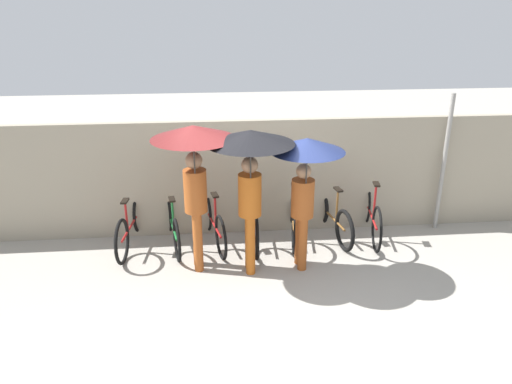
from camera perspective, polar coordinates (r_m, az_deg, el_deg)
The scene contains 13 objects.
ground_plane at distance 6.66m, azimuth 1.06°, elevation -12.20°, with size 30.00×30.00×0.00m, color #9E998E.
back_wall at distance 8.10m, azimuth -0.52°, elevation 1.70°, with size 11.86×0.12×1.89m.
parked_bicycle_0 at distance 8.05m, azimuth -14.10°, elevation -3.62°, with size 0.44×1.76×1.02m.
parked_bicycle_1 at distance 7.97m, azimuth -9.55°, elevation -3.58°, with size 0.50×1.72×1.06m.
parked_bicycle_2 at distance 7.93m, azimuth -4.91°, elevation -3.41°, with size 0.52×1.71×0.97m.
parked_bicycle_3 at distance 7.93m, azimuth -0.25°, elevation -3.15°, with size 0.44×1.82×1.04m.
parked_bicycle_4 at distance 8.11m, azimuth 4.22°, elevation -2.61°, with size 0.44×1.79×1.06m.
parked_bicycle_5 at distance 8.23m, azimuth 8.65°, elevation -2.73°, with size 0.46×1.69×0.97m.
parked_bicycle_6 at distance 8.35m, azimuth 13.03°, elevation -2.40°, with size 0.45×1.79×1.05m.
pedestrian_leading at distance 6.63m, azimuth -7.11°, elevation 4.17°, with size 1.12×1.12×2.15m.
pedestrian_center at distance 6.51m, azimuth -0.66°, elevation 3.84°, with size 1.15×1.15×2.11m.
pedestrian_trailing at distance 6.70m, azimuth 5.69°, elevation 2.83°, with size 1.00×1.00×1.97m.
awning_pole at distance 8.68m, azimuth 20.67°, elevation 3.05°, with size 0.07×0.07×2.30m.
Camera 1 is at (-0.63, -5.50, 3.70)m, focal length 35.00 mm.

